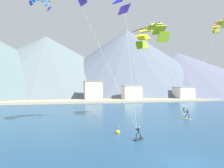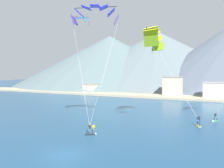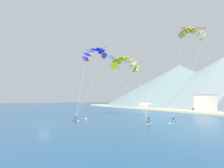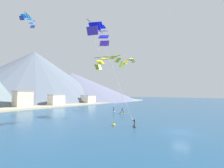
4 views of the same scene
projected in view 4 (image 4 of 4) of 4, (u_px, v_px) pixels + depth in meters
The scene contains 15 objects.
ground_plane at pixel (180, 132), 24.12m from camera, with size 400.00×400.00×0.00m, color navy.
kitesurfer_near_lead at pixel (122, 112), 45.59m from camera, with size 1.13×1.74×1.78m.
kitesurfer_near_trail at pixel (134, 124), 27.92m from camera, with size 1.65×1.33×1.64m.
kitesurfer_mid_center at pixel (114, 110), 50.45m from camera, with size 1.33×1.65×1.62m.
parafoil_kite_near_lead at pixel (109, 61), 40.07m from camera, with size 9.61×8.60×14.86m.
parafoil_kite_near_trail at pixel (100, 32), 30.58m from camera, with size 8.06×8.77×18.75m.
parafoil_kite_mid_center at pixel (129, 61), 55.58m from camera, with size 8.23×5.40×17.85m.
parafoil_kite_distant_high_outer at pixel (28, 19), 29.47m from camera, with size 3.75×3.12×1.58m.
race_marker_buoy at pixel (114, 125), 28.69m from camera, with size 0.56×0.56×1.02m.
shoreline_strip at pixel (27, 108), 59.62m from camera, with size 180.00×10.00×0.70m, color tan.
shore_building_harbour_front at pixel (56, 100), 71.38m from camera, with size 6.57×5.48×5.57m.
shore_building_promenade_mid at pixel (88, 99), 87.57m from camera, with size 6.25×6.73×5.00m.
shore_building_quay_east at pixel (23, 99), 62.77m from camera, with size 6.46×6.14×7.25m.
mountain_peak_west_ridge at pixel (34, 76), 119.42m from camera, with size 115.74×115.74×39.66m.
mountain_peak_far_spur at pixel (71, 86), 139.05m from camera, with size 120.54×120.54×25.36m.
Camera 4 is at (-26.09, -6.58, 6.26)m, focal length 24.00 mm.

